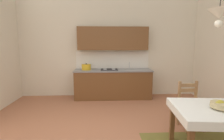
{
  "coord_description": "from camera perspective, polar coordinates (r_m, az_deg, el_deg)",
  "views": [
    {
      "loc": [
        -0.16,
        -2.67,
        1.67
      ],
      "look_at": [
        0.03,
        1.27,
        1.08
      ],
      "focal_mm": 27.4,
      "sensor_mm": 36.0,
      "label": 1
    }
  ],
  "objects": [
    {
      "name": "dining_table",
      "position": [
        3.05,
        32.48,
        -12.96
      ],
      "size": [
        1.41,
        1.06,
        0.75
      ],
      "color": "brown",
      "rests_on": "ground_plane"
    },
    {
      "name": "fruit_bowl",
      "position": [
        2.95,
        32.73,
        -9.82
      ],
      "size": [
        0.3,
        0.3,
        0.12
      ],
      "color": "tan",
      "rests_on": "dining_table"
    },
    {
      "name": "dining_chair_kitchen_side",
      "position": [
        3.84,
        24.75,
        -10.97
      ],
      "size": [
        0.44,
        0.44,
        0.93
      ],
      "color": "#D1BC89",
      "rests_on": "ground_plane"
    },
    {
      "name": "kitchen_cabinetry",
      "position": [
        5.32,
        0.26,
        -0.27
      ],
      "size": [
        2.37,
        0.63,
        2.2
      ],
      "color": "brown",
      "rests_on": "ground_plane"
    },
    {
      "name": "pendant_lamp",
      "position": [
        2.95,
        32.17,
        15.43
      ],
      "size": [
        0.32,
        0.32,
        0.8
      ],
      "color": "black"
    },
    {
      "name": "wall_back",
      "position": [
        5.6,
        -1.09,
        12.47
      ],
      "size": [
        6.24,
        0.12,
        4.11
      ],
      "primitive_type": "cube",
      "color": "silver",
      "rests_on": "ground_plane"
    }
  ]
}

